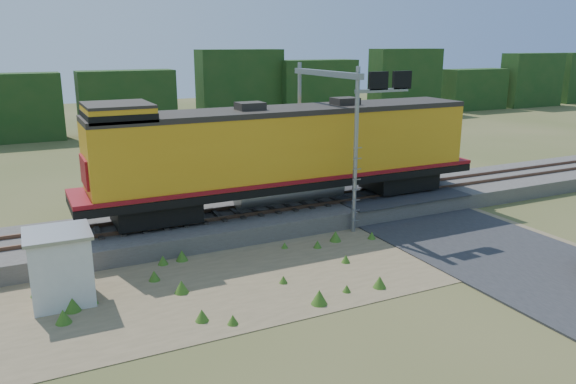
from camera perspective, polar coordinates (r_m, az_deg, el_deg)
ground at (r=22.68m, az=4.54°, el=-7.49°), size 140.00×140.00×0.00m
ballast at (r=27.55m, az=-1.79°, el=-2.45°), size 70.00×5.00×0.80m
rails at (r=27.41m, az=-1.80°, el=-1.49°), size 70.00×1.54×0.16m
dirt_shoulder at (r=22.20m, az=-0.61°, el=-7.90°), size 26.00×8.00×0.03m
road at (r=27.20m, az=16.57°, el=-4.01°), size 7.00×66.00×0.86m
tree_line_north at (r=57.27m, az=-15.31°, el=8.87°), size 130.00×3.00×6.50m
weed_clumps at (r=21.32m, az=-3.83°, el=-8.99°), size 15.00×6.20×0.56m
locomotive at (r=27.09m, az=-0.37°, el=4.14°), size 20.39×3.11×5.26m
shed at (r=20.68m, az=-22.12°, el=-7.04°), size 2.17×2.17×2.54m
signal_gantry at (r=27.44m, az=5.30°, el=8.71°), size 3.02×6.20×7.63m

